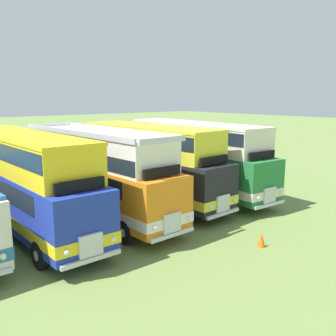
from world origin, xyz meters
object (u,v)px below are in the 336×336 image
bus_fourth_in_row (25,178)px  bus_seventh_in_row (196,155)px  bus_fifth_in_row (95,171)px  cone_near_end (261,240)px  bus_sixth_in_row (151,161)px

bus_fourth_in_row → bus_seventh_in_row: same height
bus_fifth_in_row → cone_near_end: 8.90m
bus_seventh_in_row → cone_near_end: bus_seventh_in_row is taller
bus_fifth_in_row → bus_sixth_in_row: 3.58m
bus_sixth_in_row → cone_near_end: (-0.45, -8.11, -2.17)m
bus_fifth_in_row → bus_sixth_in_row: size_ratio=1.10×
bus_sixth_in_row → cone_near_end: bus_sixth_in_row is taller
bus_fourth_in_row → cone_near_end: (6.71, -8.01, -2.18)m
bus_sixth_in_row → bus_seventh_in_row: size_ratio=0.91×
cone_near_end → bus_fifth_in_row: bearing=111.2°
bus_fourth_in_row → bus_fifth_in_row: bearing=0.9°
cone_near_end → bus_sixth_in_row: bearing=86.8°
bus_fifth_in_row → bus_seventh_in_row: bearing=0.8°
bus_seventh_in_row → bus_fifth_in_row: bearing=-179.2°
bus_seventh_in_row → bus_sixth_in_row: bearing=-179.0°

